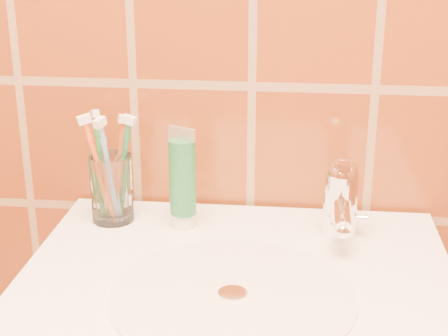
# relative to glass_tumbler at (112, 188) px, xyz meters

# --- Properties ---
(glass_tumbler) EXTENTS (0.08, 0.08, 0.10)m
(glass_tumbler) POSITION_rel_glass_tumbler_xyz_m (0.00, 0.00, 0.00)
(glass_tumbler) COLOR white
(glass_tumbler) RESTS_ON pedestal_sink
(toothpaste_tube) EXTENTS (0.04, 0.04, 0.15)m
(toothpaste_tube) POSITION_rel_glass_tumbler_xyz_m (0.11, -0.01, 0.02)
(toothpaste_tube) COLOR white
(toothpaste_tube) RESTS_ON pedestal_sink
(faucet) EXTENTS (0.05, 0.11, 0.12)m
(faucet) POSITION_rel_glass_tumbler_xyz_m (0.34, -0.02, 0.01)
(faucet) COLOR white
(faucet) RESTS_ON pedestal_sink
(toothbrush_0) EXTENTS (0.08, 0.07, 0.17)m
(toothbrush_0) POSITION_rel_glass_tumbler_xyz_m (0.01, 0.01, 0.03)
(toothbrush_0) COLOR #C65A23
(toothbrush_0) RESTS_ON glass_tumbler
(toothbrush_1) EXTENTS (0.06, 0.09, 0.18)m
(toothbrush_1) POSITION_rel_glass_tumbler_xyz_m (0.00, -0.02, 0.03)
(toothbrush_1) COLOR #7D9FDF
(toothbrush_1) RESTS_ON glass_tumbler
(toothbrush_2) EXTENTS (0.09, 0.08, 0.18)m
(toothbrush_2) POSITION_rel_glass_tumbler_xyz_m (-0.01, -0.02, 0.03)
(toothbrush_2) COLOR orange
(toothbrush_2) RESTS_ON glass_tumbler
(toothbrush_3) EXTENTS (0.08, 0.07, 0.18)m
(toothbrush_3) POSITION_rel_glass_tumbler_xyz_m (0.02, 0.00, 0.03)
(toothbrush_3) COLOR #1F7746
(toothbrush_3) RESTS_ON glass_tumbler
(toothbrush_4) EXTENTS (0.09, 0.12, 0.18)m
(toothbrush_4) POSITION_rel_glass_tumbler_xyz_m (-0.02, 0.02, 0.03)
(toothbrush_4) COLOR #217E35
(toothbrush_4) RESTS_ON glass_tumbler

